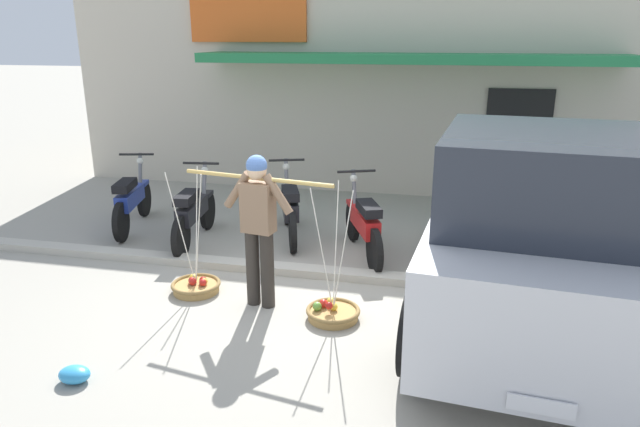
% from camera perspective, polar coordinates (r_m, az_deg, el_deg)
% --- Properties ---
extents(ground_plane, '(90.00, 90.00, 0.00)m').
position_cam_1_polar(ground_plane, '(6.57, -3.81, -8.46)').
color(ground_plane, '#9E998C').
extents(sidewalk_curb, '(20.00, 0.24, 0.10)m').
position_cam_1_polar(sidewalk_curb, '(7.16, -2.24, -5.72)').
color(sidewalk_curb, '#BAB4A5').
rests_on(sidewalk_curb, ground).
extents(fruit_vendor, '(1.70, 0.34, 1.70)m').
position_cam_1_polar(fruit_vendor, '(6.07, -6.21, -0.78)').
color(fruit_vendor, '#2D2823').
rests_on(fruit_vendor, ground).
extents(fruit_basket_left_side, '(0.58, 0.58, 1.45)m').
position_cam_1_polar(fruit_basket_left_side, '(6.08, 1.26, -9.83)').
color(fruit_basket_left_side, '#B2894C').
rests_on(fruit_basket_left_side, ground).
extents(fruit_basket_right_side, '(0.58, 0.58, 1.45)m').
position_cam_1_polar(fruit_basket_right_side, '(6.83, -12.34, -7.06)').
color(fruit_basket_right_side, '#B2894C').
rests_on(fruit_basket_right_side, ground).
extents(motorcycle_nearest_shop, '(0.64, 1.78, 1.09)m').
position_cam_1_polar(motorcycle_nearest_shop, '(9.16, -18.41, 1.28)').
color(motorcycle_nearest_shop, black).
rests_on(motorcycle_nearest_shop, ground).
extents(motorcycle_second_in_row, '(0.54, 1.82, 1.09)m').
position_cam_1_polar(motorcycle_second_in_row, '(8.27, -12.58, 0.06)').
color(motorcycle_second_in_row, black).
rests_on(motorcycle_second_in_row, ground).
extents(motorcycle_third_in_row, '(0.75, 1.74, 1.09)m').
position_cam_1_polar(motorcycle_third_in_row, '(8.30, -3.08, 0.53)').
color(motorcycle_third_in_row, black).
rests_on(motorcycle_third_in_row, ground).
extents(motorcycle_end_of_row, '(0.80, 1.71, 1.09)m').
position_cam_1_polar(motorcycle_end_of_row, '(7.61, 4.41, -1.09)').
color(motorcycle_end_of_row, black).
rests_on(motorcycle_end_of_row, ground).
extents(parked_truck, '(2.49, 4.86, 2.10)m').
position_cam_1_polar(parked_truck, '(6.05, 20.99, -1.40)').
color(parked_truck, silver).
rests_on(parked_truck, ground).
extents(storefront_building, '(13.00, 6.00, 4.20)m').
position_cam_1_polar(storefront_building, '(12.92, 9.60, 13.84)').
color(storefront_building, beige).
rests_on(storefront_building, ground).
extents(plastic_litter_bag, '(0.28, 0.22, 0.14)m').
position_cam_1_polar(plastic_litter_bag, '(5.52, -23.45, -14.62)').
color(plastic_litter_bag, '#3393D1').
rests_on(plastic_litter_bag, ground).
extents(wooden_crate, '(0.44, 0.36, 0.32)m').
position_cam_1_polar(wooden_crate, '(8.52, 13.05, -1.54)').
color(wooden_crate, olive).
rests_on(wooden_crate, ground).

